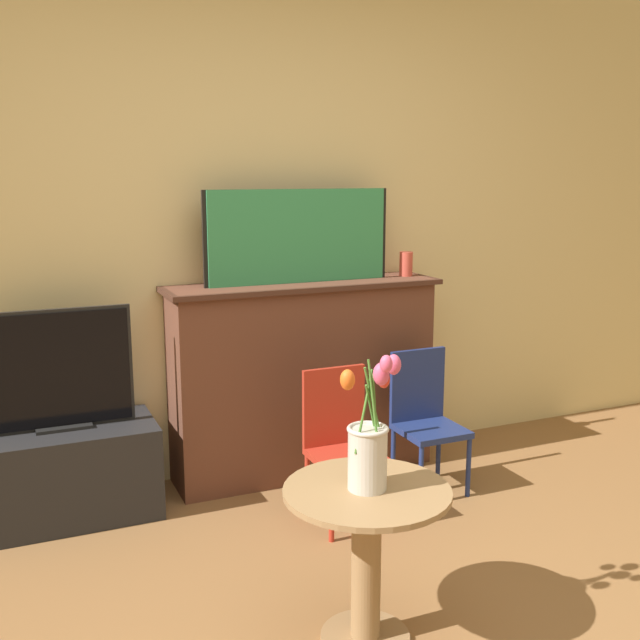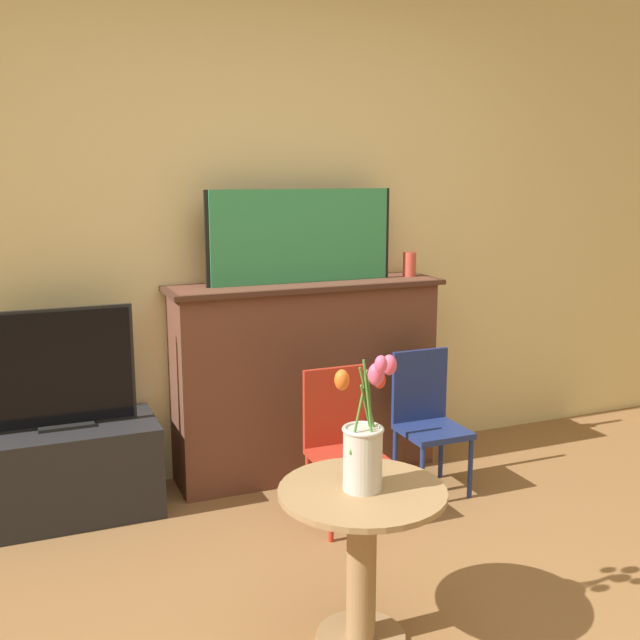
# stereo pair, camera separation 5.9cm
# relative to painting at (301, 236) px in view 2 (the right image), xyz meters

# --- Properties ---
(wall_back) EXTENTS (8.00, 0.06, 2.70)m
(wall_back) POSITION_rel_painting_xyz_m (-0.27, 0.19, 0.10)
(wall_back) COLOR beige
(wall_back) RESTS_ON ground
(fireplace_mantel) EXTENTS (1.42, 0.37, 1.02)m
(fireplace_mantel) POSITION_rel_painting_xyz_m (0.02, -0.01, -0.73)
(fireplace_mantel) COLOR brown
(fireplace_mantel) RESTS_ON ground
(painting) EXTENTS (0.99, 0.03, 0.47)m
(painting) POSITION_rel_painting_xyz_m (0.00, 0.00, 0.00)
(painting) COLOR black
(painting) RESTS_ON fireplace_mantel
(mantel_candle) EXTENTS (0.07, 0.07, 0.13)m
(mantel_candle) POSITION_rel_painting_xyz_m (0.62, -0.01, -0.17)
(mantel_candle) COLOR #CC4C3D
(mantel_candle) RESTS_ON fireplace_mantel
(tv_stand) EXTENTS (0.80, 0.43, 0.43)m
(tv_stand) POSITION_rel_painting_xyz_m (-1.18, -0.07, -1.04)
(tv_stand) COLOR #232326
(tv_stand) RESTS_ON ground
(tv_monitor) EXTENTS (0.64, 0.12, 0.55)m
(tv_monitor) POSITION_rel_painting_xyz_m (-1.18, -0.07, -0.56)
(tv_monitor) COLOR black
(tv_monitor) RESTS_ON tv_stand
(chair_red) EXTENTS (0.30, 0.30, 0.70)m
(chair_red) POSITION_rel_painting_xyz_m (-0.03, -0.58, -0.87)
(chair_red) COLOR #B22D1E
(chair_red) RESTS_ON ground
(chair_blue) EXTENTS (0.30, 0.30, 0.70)m
(chair_blue) POSITION_rel_painting_xyz_m (0.50, -0.43, -0.87)
(chair_blue) COLOR navy
(chair_blue) RESTS_ON ground
(side_table) EXTENTS (0.56, 0.56, 0.55)m
(side_table) POSITION_rel_painting_xyz_m (-0.35, -1.46, -0.89)
(side_table) COLOR #99754C
(side_table) RESTS_ON ground
(vase_tulips) EXTENTS (0.24, 0.15, 0.46)m
(vase_tulips) POSITION_rel_painting_xyz_m (-0.35, -1.46, -0.54)
(vase_tulips) COLOR beige
(vase_tulips) RESTS_ON side_table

